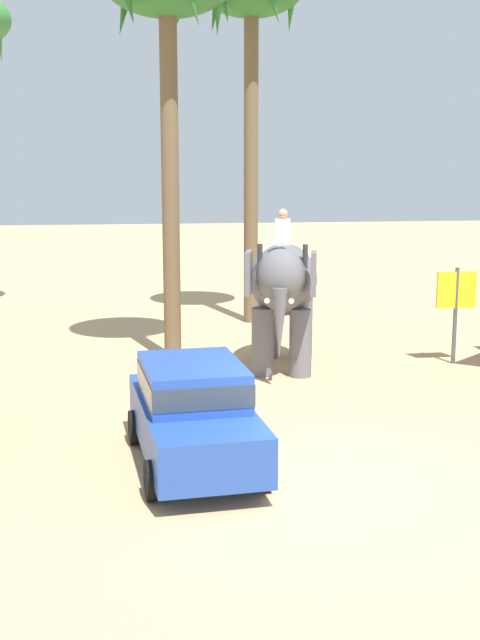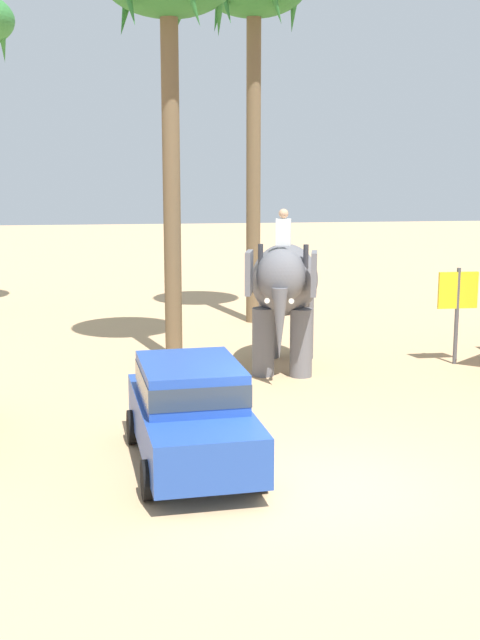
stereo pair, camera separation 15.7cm
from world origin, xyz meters
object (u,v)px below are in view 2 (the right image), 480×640
at_px(elephant_with_mahout, 284,287).
at_px(palm_tree_left_of_road, 254,3).
at_px(car_sedan_foreground, 191,409).
at_px(signboard_yellow, 458,297).

height_order(elephant_with_mahout, palm_tree_left_of_road, palm_tree_left_of_road).
bearing_deg(elephant_with_mahout, car_sedan_foreground, -114.32).
bearing_deg(palm_tree_left_of_road, signboard_yellow, -57.20).
xyz_separation_m(car_sedan_foreground, signboard_yellow, (7.08, 5.99, 0.76)).
relative_size(car_sedan_foreground, elephant_with_mahout, 1.05).
height_order(palm_tree_left_of_road, signboard_yellow, palm_tree_left_of_road).
distance_m(elephant_with_mahout, palm_tree_left_of_road, 9.80).
bearing_deg(car_sedan_foreground, palm_tree_left_of_road, 76.20).
relative_size(elephant_with_mahout, signboard_yellow, 1.67).
xyz_separation_m(elephant_with_mahout, signboard_yellow, (4.31, -0.12, -0.30)).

